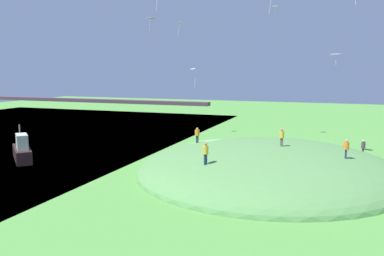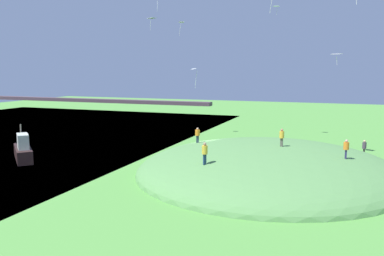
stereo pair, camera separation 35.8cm
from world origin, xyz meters
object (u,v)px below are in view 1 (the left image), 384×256
kite_4 (275,7)px  kite_5 (151,19)px  kite_7 (193,71)px  person_watching_kites (197,133)px  boat_on_lake (22,151)px  person_walking_path (282,135)px  person_with_child (363,146)px  kite_2 (336,54)px  kite_3 (180,23)px  person_on_hilltop (346,147)px  person_near_shore (206,151)px

kite_4 → kite_5: bearing=-137.6°
kite_7 → person_watching_kites: bearing=-65.0°
boat_on_lake → person_walking_path: size_ratio=3.28×
kite_4 → person_with_child: bearing=-42.0°
kite_4 → kite_7: bearing=-119.0°
kite_2 → kite_7: size_ratio=0.56×
person_watching_kites → kite_4: bearing=-119.2°
person_walking_path → kite_4: 23.87m
boat_on_lake → kite_3: kite_3 is taller
boat_on_lake → kite_5: 20.53m
person_on_hilltop → kite_3: bearing=-133.3°
person_walking_path → kite_7: (-10.75, 6.38, 5.69)m
person_near_shore → person_with_child: person_near_shore is taller
person_watching_kites → kite_3: bearing=-74.2°
person_walking_path → kite_5: 21.50m
person_near_shore → kite_4: 29.50m
person_walking_path → person_with_child: size_ratio=0.93×
kite_2 → person_watching_kites: bearing=-150.7°
person_walking_path → person_with_child: 11.68m
kite_5 → person_near_shore: bearing=-51.1°
boat_on_lake → person_walking_path: person_walking_path is taller
person_walking_path → person_with_child: person_walking_path is taller
boat_on_lake → kite_2: (30.07, 13.38, 9.95)m
person_watching_kites → kite_4: 22.79m
kite_4 → person_walking_path: bearing=-78.5°
person_near_shore → kite_2: kite_2 is taller
kite_3 → boat_on_lake: bearing=-116.5°
person_walking_path → person_on_hilltop: person_walking_path is taller
person_near_shore → person_with_child: bearing=172.9°
person_near_shore → kite_2: (9.11, 16.25, 7.91)m
person_with_child → kite_4: (-11.13, 10.01, 16.15)m
kite_2 → person_with_child: bearing=-11.3°
person_walking_path → person_near_shore: person_walking_path is taller
person_walking_path → person_on_hilltop: size_ratio=1.01×
person_walking_path → kite_5: size_ratio=1.07×
kite_7 → kite_4: bearing=61.0°
person_on_hilltop → kite_7: bearing=-120.1°
person_on_hilltop → kite_2: size_ratio=1.29×
kite_3 → kite_4: (12.31, 3.04, 1.98)m
person_walking_path → boat_on_lake: bearing=-163.9°
boat_on_lake → person_walking_path: (25.94, 3.86, 2.51)m
person_on_hilltop → person_watching_kites: size_ratio=1.02×
person_with_child → kite_7: 19.81m
person_watching_kites → kite_2: (12.95, 7.28, 8.09)m
person_with_child → person_near_shore: bearing=124.8°
kite_7 → person_walking_path: bearing=-30.7°
person_near_shore → kite_7: kite_7 is taller
person_walking_path → person_near_shore: (-4.98, -6.74, -0.47)m
person_on_hilltop → person_watching_kites: bearing=-108.6°
person_on_hilltop → kite_5: size_ratio=1.06×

